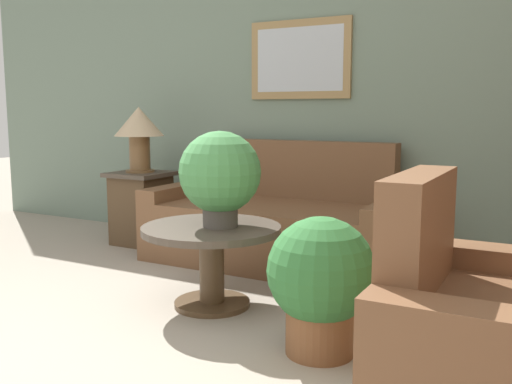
{
  "coord_description": "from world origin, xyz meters",
  "views": [
    {
      "loc": [
        2.03,
        -1.12,
        1.14
      ],
      "look_at": [
        0.21,
        2.21,
        0.6
      ],
      "focal_mm": 40.0,
      "sensor_mm": 36.0,
      "label": 1
    }
  ],
  "objects_px": {
    "potted_plant_on_table": "(220,174)",
    "potted_plant_floor": "(321,280)",
    "table_lamp": "(139,128)",
    "coffee_table": "(212,248)",
    "couch_main": "(280,224)",
    "side_table": "(141,207)"
  },
  "relations": [
    {
      "from": "side_table",
      "to": "couch_main",
      "type": "bearing_deg",
      "value": 1.97
    },
    {
      "from": "coffee_table",
      "to": "side_table",
      "type": "distance_m",
      "value": 1.75
    },
    {
      "from": "couch_main",
      "to": "table_lamp",
      "type": "relative_size",
      "value": 3.51
    },
    {
      "from": "potted_plant_floor",
      "to": "couch_main",
      "type": "bearing_deg",
      "value": 122.72
    },
    {
      "from": "coffee_table",
      "to": "potted_plant_floor",
      "type": "xyz_separation_m",
      "value": [
        0.81,
        -0.31,
        0.01
      ]
    },
    {
      "from": "coffee_table",
      "to": "potted_plant_floor",
      "type": "bearing_deg",
      "value": -21.09
    },
    {
      "from": "coffee_table",
      "to": "table_lamp",
      "type": "bearing_deg",
      "value": 143.24
    },
    {
      "from": "coffee_table",
      "to": "potted_plant_floor",
      "type": "height_order",
      "value": "potted_plant_floor"
    },
    {
      "from": "table_lamp",
      "to": "potted_plant_on_table",
      "type": "bearing_deg",
      "value": -35.42
    },
    {
      "from": "coffee_table",
      "to": "potted_plant_floor",
      "type": "distance_m",
      "value": 0.87
    },
    {
      "from": "coffee_table",
      "to": "potted_plant_on_table",
      "type": "relative_size",
      "value": 1.48
    },
    {
      "from": "coffee_table",
      "to": "table_lamp",
      "type": "xyz_separation_m",
      "value": [
        -1.4,
        1.05,
        0.65
      ]
    },
    {
      "from": "potted_plant_on_table",
      "to": "potted_plant_floor",
      "type": "relative_size",
      "value": 0.83
    },
    {
      "from": "coffee_table",
      "to": "couch_main",
      "type": "bearing_deg",
      "value": 94.92
    },
    {
      "from": "couch_main",
      "to": "side_table",
      "type": "height_order",
      "value": "couch_main"
    },
    {
      "from": "table_lamp",
      "to": "potted_plant_floor",
      "type": "height_order",
      "value": "table_lamp"
    },
    {
      "from": "side_table",
      "to": "potted_plant_on_table",
      "type": "xyz_separation_m",
      "value": [
        1.46,
        -1.04,
        0.46
      ]
    },
    {
      "from": "coffee_table",
      "to": "side_table",
      "type": "xyz_separation_m",
      "value": [
        -1.4,
        1.05,
        -0.03
      ]
    },
    {
      "from": "table_lamp",
      "to": "potted_plant_on_table",
      "type": "height_order",
      "value": "table_lamp"
    },
    {
      "from": "couch_main",
      "to": "potted_plant_floor",
      "type": "bearing_deg",
      "value": -57.28
    },
    {
      "from": "potted_plant_on_table",
      "to": "potted_plant_floor",
      "type": "height_order",
      "value": "potted_plant_on_table"
    },
    {
      "from": "couch_main",
      "to": "potted_plant_floor",
      "type": "height_order",
      "value": "couch_main"
    }
  ]
}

